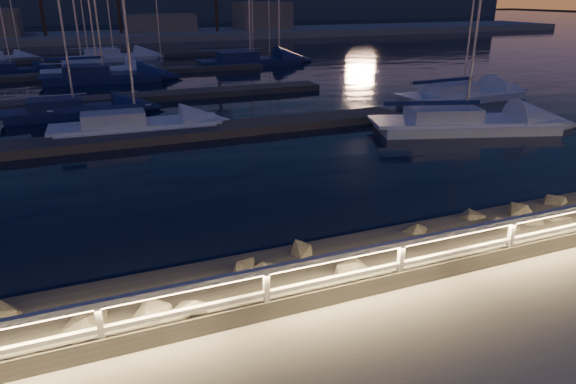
% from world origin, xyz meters
% --- Properties ---
extents(ground, '(400.00, 400.00, 0.00)m').
position_xyz_m(ground, '(0.00, 0.00, 0.00)').
color(ground, '#A6A296').
rests_on(ground, ground).
extents(harbor_water, '(400.00, 440.00, 0.60)m').
position_xyz_m(harbor_water, '(0.00, 31.22, -0.97)').
color(harbor_water, black).
rests_on(harbor_water, ground).
extents(guard_rail, '(44.11, 0.12, 1.06)m').
position_xyz_m(guard_rail, '(-0.07, -0.00, 0.77)').
color(guard_rail, silver).
rests_on(guard_rail, ground).
extents(riprap, '(21.55, 2.32, 1.19)m').
position_xyz_m(riprap, '(1.72, 2.02, -0.33)').
color(riprap, '#5E5950').
rests_on(riprap, ground).
extents(floating_docks, '(22.00, 36.00, 0.40)m').
position_xyz_m(floating_docks, '(0.00, 32.50, -0.40)').
color(floating_docks, '#635952').
rests_on(floating_docks, ground).
extents(far_shore, '(160.00, 14.00, 5.20)m').
position_xyz_m(far_shore, '(-0.12, 74.05, 0.29)').
color(far_shore, '#A6A296').
rests_on(far_shore, ground).
extents(sailboat_b, '(8.10, 2.81, 13.59)m').
position_xyz_m(sailboat_b, '(-2.65, 17.43, -0.15)').
color(sailboat_b, white).
rests_on(sailboat_b, ground).
extents(sailboat_c, '(7.65, 2.55, 12.84)m').
position_xyz_m(sailboat_c, '(-5.37, 22.61, -0.19)').
color(sailboat_c, navy).
rests_on(sailboat_c, ground).
extents(sailboat_d, '(9.65, 5.32, 15.74)m').
position_xyz_m(sailboat_d, '(12.61, 12.08, -0.15)').
color(sailboat_d, white).
rests_on(sailboat_d, ground).
extents(sailboat_g, '(9.41, 3.69, 15.56)m').
position_xyz_m(sailboat_g, '(-3.10, 34.70, -0.13)').
color(sailboat_g, navy).
rests_on(sailboat_g, ground).
extents(sailboat_h, '(9.11, 3.25, 15.14)m').
position_xyz_m(sailboat_h, '(17.75, 18.37, -0.16)').
color(sailboat_h, white).
rests_on(sailboat_h, ground).
extents(sailboat_j, '(8.75, 2.92, 14.74)m').
position_xyz_m(sailboat_j, '(-3.39, 37.96, -0.13)').
color(sailboat_j, white).
rests_on(sailboat_j, ground).
extents(sailboat_k, '(8.90, 4.01, 14.60)m').
position_xyz_m(sailboat_k, '(-1.28, 48.23, -0.15)').
color(sailboat_k, white).
rests_on(sailboat_k, ground).
extents(sailboat_l, '(10.26, 3.48, 17.12)m').
position_xyz_m(sailboat_l, '(10.47, 39.84, -0.13)').
color(sailboat_l, navy).
rests_on(sailboat_l, ground).
extents(sailboat_n, '(6.88, 3.32, 11.31)m').
position_xyz_m(sailboat_n, '(-9.96, 41.09, -0.20)').
color(sailboat_n, navy).
rests_on(sailboat_n, ground).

